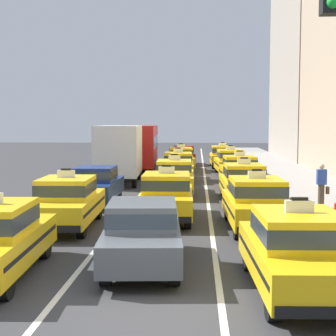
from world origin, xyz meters
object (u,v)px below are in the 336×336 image
object	(u,v)px
sedan_center_nearest	(142,232)
pedestrian_mid_block	(322,186)
taxi_center_fourth	(178,166)
taxi_center_third	(174,176)
taxi_left_second	(67,201)
taxi_center_fifth	(181,158)
taxi_right_third	(244,182)
taxi_right_sixth	(222,156)
sedan_center_sixth	(183,154)
sedan_left_third	(96,184)
box_truck_left_fourth	(120,152)
taxi_right_nearest	(297,250)
taxi_center_second	(167,195)
taxi_right_fifth	(230,161)
taxi_right_fourth	(239,170)
bus_left_fifth	(140,144)
taxi_right_second	(256,202)

from	to	relation	value
sedan_center_nearest	pedestrian_mid_block	distance (m)	10.10
taxi_center_fourth	taxi_center_third	bearing A→B (deg)	-89.47
taxi_left_second	taxi_center_fifth	xyz separation A→B (m)	(3.03, 20.54, 0.00)
taxi_right_third	taxi_right_sixth	size ratio (longest dim) A/B	1.01
sedan_center_sixth	taxi_right_third	bearing A→B (deg)	-81.08
sedan_left_third	taxi_center_fifth	bearing A→B (deg)	78.76
taxi_left_second	box_truck_left_fourth	world-z (taller)	box_truck_left_fourth
taxi_center_fifth	taxi_right_nearest	distance (m)	26.83
taxi_center_second	taxi_right_fifth	size ratio (longest dim) A/B	0.99
taxi_right_fourth	pedestrian_mid_block	world-z (taller)	taxi_right_fourth
box_truck_left_fourth	bus_left_fifth	world-z (taller)	box_truck_left_fourth
sedan_center_nearest	taxi_right_fifth	xyz separation A→B (m)	(3.45, 22.14, 0.03)
taxi_right_second	taxi_right_fifth	xyz separation A→B (m)	(0.27, 17.59, 0.00)
taxi_center_second	taxi_right_third	bearing A→B (deg)	53.94
taxi_center_fourth	taxi_right_third	xyz separation A→B (m)	(3.14, -8.49, 0.00)
taxi_right_third	taxi_right_fourth	size ratio (longest dim) A/B	0.99
taxi_center_fourth	sedan_left_third	bearing A→B (deg)	-108.77
taxi_right_third	pedestrian_mid_block	world-z (taller)	taxi_right_third
taxi_center_third	taxi_center_fifth	world-z (taller)	same
sedan_center_sixth	taxi_right_third	xyz separation A→B (m)	(3.15, -20.06, 0.03)
sedan_left_third	taxi_center_second	size ratio (longest dim) A/B	0.94
taxi_right_second	taxi_right_third	distance (m)	5.64
taxi_left_second	taxi_right_fifth	size ratio (longest dim) A/B	1.00
taxi_left_second	taxi_right_nearest	distance (m)	8.72
taxi_right_third	taxi_right_fourth	world-z (taller)	same
sedan_center_nearest	taxi_right_second	size ratio (longest dim) A/B	0.96
taxi_center_fifth	pedestrian_mid_block	xyz separation A→B (m)	(5.99, -16.91, 0.12)
taxi_right_second	taxi_right_fourth	world-z (taller)	same
taxi_left_second	taxi_center_fourth	size ratio (longest dim) A/B	1.00
taxi_center_third	taxi_right_sixth	bearing A→B (deg)	78.99
taxi_left_second	sedan_center_nearest	bearing A→B (deg)	-56.46
taxi_right_fifth	taxi_right_sixth	size ratio (longest dim) A/B	1.01
taxi_right_second	taxi_center_third	bearing A→B (deg)	110.83
taxi_right_second	taxi_right_sixth	distance (m)	23.30
taxi_right_nearest	taxi_center_third	bearing A→B (deg)	102.44
taxi_left_second	taxi_right_second	bearing A→B (deg)	1.14
sedan_center_nearest	taxi_center_fourth	bearing A→B (deg)	89.57
sedan_center_sixth	pedestrian_mid_block	distance (m)	22.98
sedan_left_third	taxi_center_fourth	bearing A→B (deg)	71.23
taxi_left_second	taxi_right_third	xyz separation A→B (m)	(6.21, 5.76, 0.00)
taxi_left_second	taxi_center_fourth	distance (m)	14.58
box_truck_left_fourth	taxi_right_sixth	bearing A→B (deg)	59.07
bus_left_fifth	taxi_right_sixth	bearing A→B (deg)	1.40
taxi_center_fourth	taxi_right_fourth	distance (m)	4.53
sedan_center_nearest	taxi_left_second	bearing A→B (deg)	123.54
box_truck_left_fourth	taxi_center_third	world-z (taller)	box_truck_left_fourth
taxi_center_third	sedan_center_sixth	bearing A→B (deg)	90.23
taxi_right_third	pedestrian_mid_block	distance (m)	3.53
taxi_center_second	taxi_right_third	world-z (taller)	same
taxi_right_third	sedan_center_nearest	bearing A→B (deg)	-107.81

